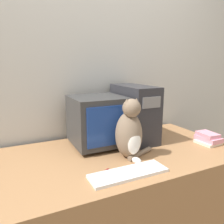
% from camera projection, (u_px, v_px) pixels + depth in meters
% --- Properties ---
extents(wall_back, '(7.00, 0.05, 2.50)m').
position_uv_depth(wall_back, '(88.00, 73.00, 1.89)').
color(wall_back, silver).
rests_on(wall_back, ground_plane).
extents(desk, '(1.79, 0.91, 0.70)m').
position_uv_depth(desk, '(114.00, 198.00, 1.62)').
color(desk, '#9E7047').
rests_on(desk, ground_plane).
extents(crt_monitor, '(0.39, 0.40, 0.38)m').
position_uv_depth(crt_monitor, '(98.00, 121.00, 1.66)').
color(crt_monitor, '#333333').
rests_on(crt_monitor, desk).
extents(computer_tower, '(0.22, 0.47, 0.45)m').
position_uv_depth(computer_tower, '(134.00, 113.00, 1.79)').
color(computer_tower, '#28282D').
rests_on(computer_tower, desk).
extents(keyboard, '(0.46, 0.15, 0.02)m').
position_uv_depth(keyboard, '(129.00, 173.00, 1.24)').
color(keyboard, silver).
rests_on(keyboard, desk).
extents(cat, '(0.28, 0.24, 0.41)m').
position_uv_depth(cat, '(130.00, 133.00, 1.44)').
color(cat, '#7A6651').
rests_on(cat, desk).
extents(book_stack, '(0.16, 0.19, 0.09)m').
position_uv_depth(book_stack, '(208.00, 138.00, 1.73)').
color(book_stack, beige).
rests_on(book_stack, desk).
extents(pen, '(0.12, 0.07, 0.01)m').
position_uv_depth(pen, '(101.00, 173.00, 1.25)').
color(pen, maroon).
rests_on(pen, desk).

